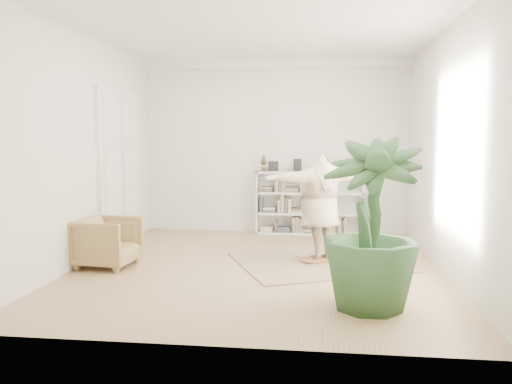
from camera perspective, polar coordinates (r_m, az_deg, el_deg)
floor at (r=7.78m, az=0.19°, el=-8.57°), size 6.00×6.00×0.00m
room_shell at (r=10.57m, az=2.08°, el=14.45°), size 6.00×6.00×6.00m
doors at (r=9.49m, az=-15.32°, el=2.43°), size 0.09×1.78×2.92m
bookshelf at (r=10.38m, az=6.06°, el=-1.34°), size 2.20×0.35×1.64m
armchair at (r=8.05m, az=-16.58°, el=-5.51°), size 0.92×0.89×0.77m
rug at (r=8.09m, az=7.24°, el=-7.97°), size 3.10×2.84×0.02m
rocker_board at (r=8.08m, az=7.25°, el=-7.58°), size 0.57×0.47×0.10m
person at (r=7.92m, az=7.33°, el=-1.33°), size 2.09×1.33×1.66m
houseplant at (r=5.87m, az=12.93°, el=-3.58°), size 1.36×1.36×1.99m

